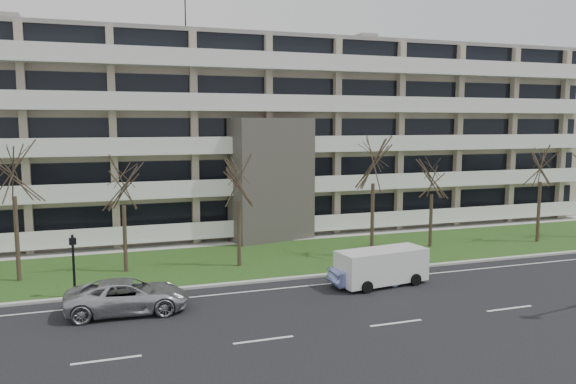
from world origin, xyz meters
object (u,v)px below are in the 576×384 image
object	(u,v)px
blue_sedan	(369,273)
pedestrian_signal	(73,258)
white_van	(383,264)
silver_pickup	(128,296)

from	to	relation	value
blue_sedan	pedestrian_signal	world-z (taller)	pedestrian_signal
blue_sedan	white_van	distance (m)	0.94
silver_pickup	blue_sedan	distance (m)	12.38
silver_pickup	blue_sedan	size ratio (longest dim) A/B	1.30
blue_sedan	pedestrian_signal	xyz separation A→B (m)	(-14.78, 2.75, 1.34)
blue_sedan	pedestrian_signal	distance (m)	15.09
silver_pickup	pedestrian_signal	world-z (taller)	pedestrian_signal
silver_pickup	white_van	distance (m)	13.22
white_van	silver_pickup	bearing A→B (deg)	173.57
silver_pickup	pedestrian_signal	distance (m)	4.06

